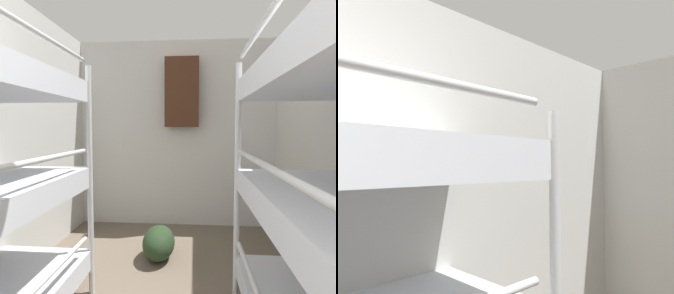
# 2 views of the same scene
# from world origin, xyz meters

# --- Properties ---
(wall_left) EXTENTS (0.06, 4.34, 2.49)m
(wall_left) POSITION_xyz_m (-1.34, 2.11, 1.24)
(wall_left) COLOR silver
(wall_left) RESTS_ON ground_plane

